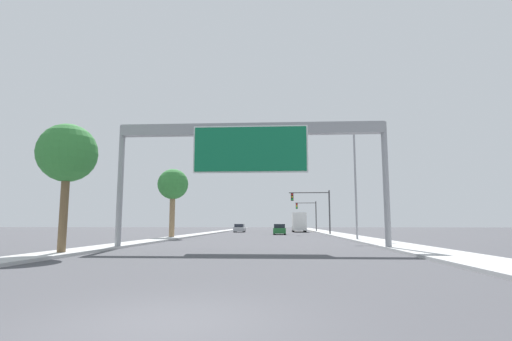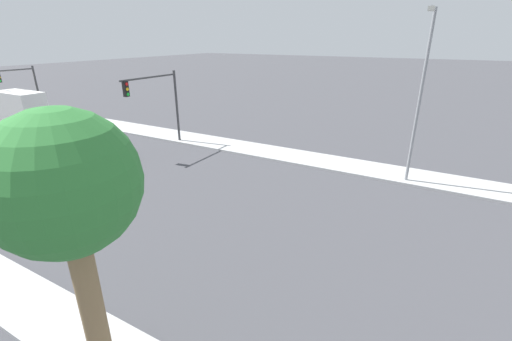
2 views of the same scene
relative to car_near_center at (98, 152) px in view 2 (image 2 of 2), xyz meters
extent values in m
cube|color=#B6B6B6|center=(7.75, 10.27, -0.61)|extent=(3.00, 120.00, 0.15)
cube|color=#1E662D|center=(0.00, 0.06, -0.15)|extent=(1.70, 4.46, 0.72)
cube|color=#1E232D|center=(0.00, -0.17, 0.49)|extent=(1.50, 2.32, 0.55)
cylinder|color=black|center=(-0.74, 1.44, -0.36)|extent=(0.22, 0.64, 0.64)
cylinder|color=black|center=(0.74, 1.44, -0.36)|extent=(0.22, 0.64, 0.64)
cylinder|color=black|center=(-0.74, -1.33, -0.36)|extent=(0.22, 0.64, 0.64)
cylinder|color=black|center=(0.74, -1.33, -0.36)|extent=(0.22, 0.64, 0.64)
cube|color=yellow|center=(3.50, 19.72, 0.63)|extent=(2.20, 2.12, 2.02)
cube|color=silver|center=(3.50, 15.93, 1.18)|extent=(2.39, 5.46, 3.12)
cylinder|color=black|center=(4.55, 19.62, -0.18)|extent=(0.28, 1.00, 1.00)
cylinder|color=black|center=(2.45, 14.57, -0.18)|extent=(0.28, 1.00, 1.00)
cylinder|color=black|center=(4.55, 14.57, -0.18)|extent=(0.28, 1.00, 1.00)
cylinder|color=#3D3D3F|center=(6.75, -1.73, 2.30)|extent=(0.20, 0.20, 5.97)
cylinder|color=#3D3D3F|center=(4.04, -1.73, 4.99)|extent=(5.43, 0.14, 0.14)
cube|color=black|center=(1.76, -1.73, 4.42)|extent=(0.35, 0.28, 1.05)
cylinder|color=red|center=(1.76, -1.89, 4.77)|extent=(0.22, 0.04, 0.22)
cylinder|color=yellow|center=(1.76, -1.89, 4.42)|extent=(0.22, 0.04, 0.22)
cylinder|color=green|center=(1.76, -1.89, 4.07)|extent=(0.22, 0.04, 0.22)
cylinder|color=#3D3D3F|center=(6.75, 18.27, 2.11)|extent=(0.20, 0.20, 5.59)
cylinder|color=#3D3D3F|center=(4.84, 18.27, 4.61)|extent=(3.83, 0.14, 0.14)
cylinder|color=green|center=(3.23, 18.11, 3.68)|extent=(0.22, 0.04, 0.22)
cylinder|color=#8C704C|center=(-11.20, -14.77, 2.15)|extent=(0.56, 0.56, 5.66)
sphere|color=#337F38|center=(-11.20, -14.77, 4.97)|extent=(3.20, 3.20, 3.20)
cylinder|color=gray|center=(6.85, -20.03, 4.30)|extent=(0.18, 0.18, 9.96)
cylinder|color=gray|center=(5.56, -20.03, 9.13)|extent=(2.57, 0.12, 0.12)
cube|color=#B2B2A8|center=(4.28, -20.03, 9.03)|extent=(0.60, 0.28, 0.20)
camera|label=1|loc=(0.01, -56.10, 0.86)|focal=28.00mm
camera|label=2|loc=(-14.95, -21.44, 7.82)|focal=24.00mm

